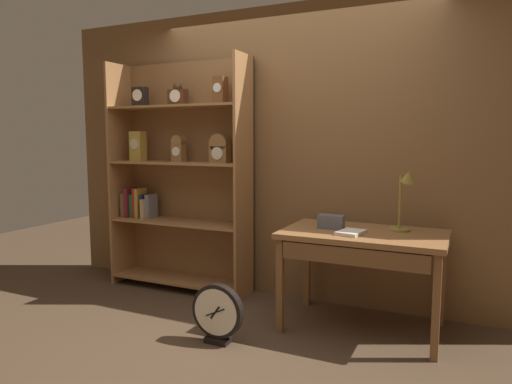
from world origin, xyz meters
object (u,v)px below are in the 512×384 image
(bookshelf, at_px, (179,176))
(workbench, at_px, (362,244))
(toolbox_small, at_px, (331,222))
(round_clock_large, at_px, (218,313))
(open_repair_manual, at_px, (351,232))
(desk_lamp, at_px, (405,196))

(bookshelf, bearing_deg, workbench, -9.29)
(bookshelf, xyz_separation_m, toolbox_small, (1.57, -0.26, -0.28))
(bookshelf, relative_size, round_clock_large, 5.06)
(workbench, xyz_separation_m, open_repair_manual, (-0.06, -0.10, 0.10))
(toolbox_small, distance_m, round_clock_large, 1.09)
(desk_lamp, relative_size, open_repair_manual, 2.17)
(bookshelf, bearing_deg, desk_lamp, -4.46)
(desk_lamp, xyz_separation_m, round_clock_large, (-1.14, -0.78, -0.80))
(workbench, height_order, round_clock_large, workbench)
(workbench, bearing_deg, bookshelf, 170.71)
(bookshelf, distance_m, desk_lamp, 2.10)
(bookshelf, height_order, workbench, bookshelf)
(toolbox_small, distance_m, open_repair_manual, 0.24)
(desk_lamp, distance_m, open_repair_manual, 0.48)
(desk_lamp, distance_m, toolbox_small, 0.57)
(open_repair_manual, relative_size, round_clock_large, 0.51)
(desk_lamp, height_order, open_repair_manual, desk_lamp)
(workbench, height_order, toolbox_small, toolbox_small)
(desk_lamp, bearing_deg, bookshelf, 175.54)
(toolbox_small, bearing_deg, bookshelf, 170.48)
(bookshelf, height_order, round_clock_large, bookshelf)
(toolbox_small, xyz_separation_m, open_repair_manual, (0.19, -0.14, -0.04))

